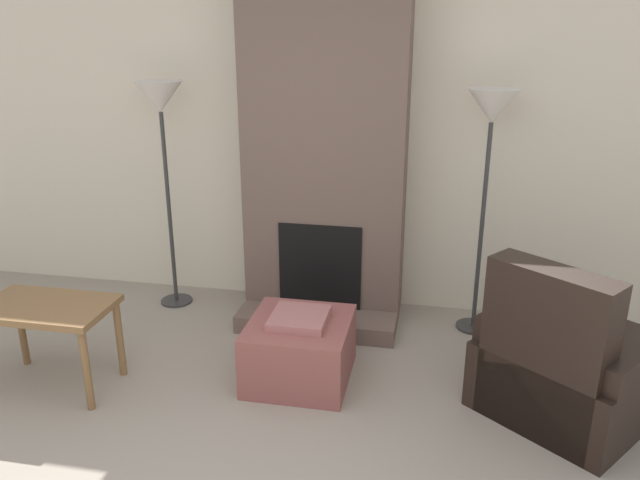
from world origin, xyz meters
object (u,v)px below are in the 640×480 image
(side_table, at_px, (47,317))
(floor_lamp_left, at_px, (161,112))
(armchair, at_px, (569,367))
(floor_lamp_right, at_px, (491,122))
(ottoman, at_px, (300,349))

(side_table, height_order, floor_lamp_left, floor_lamp_left)
(armchair, height_order, floor_lamp_right, floor_lamp_right)
(side_table, xyz_separation_m, floor_lamp_right, (2.50, 1.25, 1.01))
(floor_lamp_left, bearing_deg, ottoman, -36.65)
(ottoman, xyz_separation_m, floor_lamp_left, (-1.20, 0.89, 1.28))
(side_table, bearing_deg, floor_lamp_right, 26.64)
(side_table, height_order, floor_lamp_right, floor_lamp_right)
(armchair, xyz_separation_m, floor_lamp_right, (-0.47, 0.93, 1.20))
(ottoman, relative_size, side_table, 0.83)
(ottoman, bearing_deg, floor_lamp_left, 143.35)
(armchair, height_order, side_table, armchair)
(ottoman, distance_m, floor_lamp_right, 1.89)
(armchair, bearing_deg, ottoman, 36.60)
(armchair, relative_size, side_table, 1.66)
(armchair, height_order, floor_lamp_left, floor_lamp_left)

